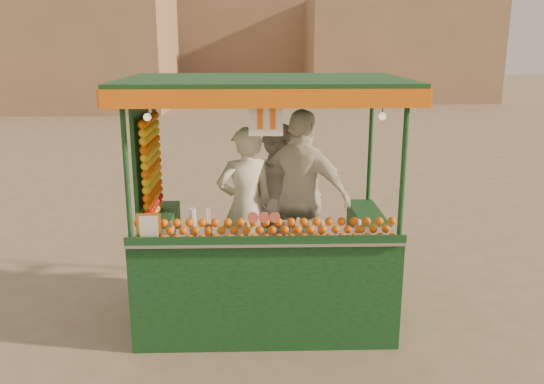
{
  "coord_description": "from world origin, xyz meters",
  "views": [
    {
      "loc": [
        -0.2,
        -5.48,
        2.86
      ],
      "look_at": [
        -0.05,
        -0.04,
        1.4
      ],
      "focal_mm": 36.91,
      "sensor_mm": 36.0,
      "label": 1
    }
  ],
  "objects_px": {
    "vendor_right": "(302,197)",
    "vendor_left": "(246,206)",
    "juice_cart": "(258,247)",
    "vendor_middle": "(278,197)"
  },
  "relations": [
    {
      "from": "juice_cart",
      "to": "vendor_left",
      "type": "distance_m",
      "value": 0.5
    },
    {
      "from": "juice_cart",
      "to": "vendor_right",
      "type": "xyz_separation_m",
      "value": [
        0.48,
        0.41,
        0.42
      ]
    },
    {
      "from": "juice_cart",
      "to": "vendor_middle",
      "type": "distance_m",
      "value": 0.82
    },
    {
      "from": "vendor_middle",
      "to": "vendor_right",
      "type": "relative_size",
      "value": 0.91
    },
    {
      "from": "juice_cart",
      "to": "vendor_middle",
      "type": "xyz_separation_m",
      "value": [
        0.23,
        0.71,
        0.34
      ]
    },
    {
      "from": "vendor_right",
      "to": "vendor_left",
      "type": "bearing_deg",
      "value": 35.01
    },
    {
      "from": "vendor_left",
      "to": "juice_cart",
      "type": "bearing_deg",
      "value": 93.52
    },
    {
      "from": "vendor_middle",
      "to": "vendor_right",
      "type": "height_order",
      "value": "vendor_right"
    },
    {
      "from": "vendor_left",
      "to": "vendor_middle",
      "type": "height_order",
      "value": "vendor_middle"
    },
    {
      "from": "juice_cart",
      "to": "vendor_left",
      "type": "relative_size",
      "value": 1.61
    }
  ]
}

